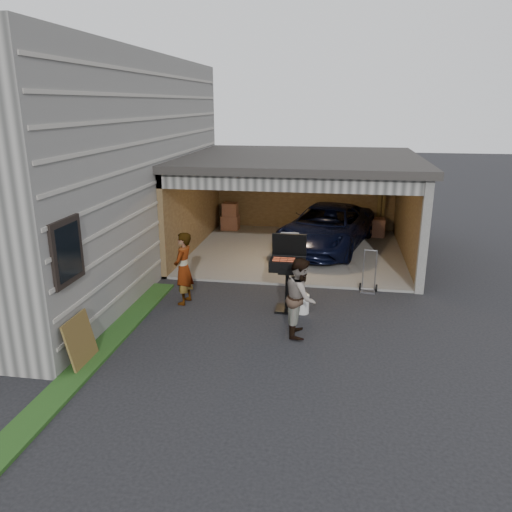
# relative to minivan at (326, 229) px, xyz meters

# --- Properties ---
(ground) EXTENTS (80.00, 80.00, 0.00)m
(ground) POSITION_rel_minivan_xyz_m (-1.60, -6.90, -0.65)
(ground) COLOR black
(ground) RESTS_ON ground
(house) EXTENTS (7.00, 11.00, 5.50)m
(house) POSITION_rel_minivan_xyz_m (-7.60, -2.90, 2.10)
(house) COLOR #474744
(house) RESTS_ON ground
(groundcover_strip) EXTENTS (0.50, 8.00, 0.06)m
(groundcover_strip) POSITION_rel_minivan_xyz_m (-3.85, -7.90, -0.62)
(groundcover_strip) COLOR #193814
(groundcover_strip) RESTS_ON ground
(garage) EXTENTS (6.80, 6.30, 2.90)m
(garage) POSITION_rel_minivan_xyz_m (-0.83, -0.11, 1.22)
(garage) COLOR #605E59
(garage) RESTS_ON ground
(minivan) EXTENTS (3.23, 5.06, 1.30)m
(minivan) POSITION_rel_minivan_xyz_m (0.00, 0.00, 0.00)
(minivan) COLOR black
(minivan) RESTS_ON ground
(woman) EXTENTS (0.46, 0.64, 1.64)m
(woman) POSITION_rel_minivan_xyz_m (-3.02, -4.85, 0.17)
(woman) COLOR #C7E9FA
(woman) RESTS_ON ground
(man) EXTENTS (0.63, 0.79, 1.55)m
(man) POSITION_rel_minivan_xyz_m (-0.32, -6.02, 0.13)
(man) COLOR #482C1C
(man) RESTS_ON ground
(bbq_grill) EXTENTS (0.74, 0.65, 1.66)m
(bbq_grill) POSITION_rel_minivan_xyz_m (-0.70, -4.86, 0.33)
(bbq_grill) COLOR black
(bbq_grill) RESTS_ON ground
(propane_tank) EXTENTS (0.29, 0.29, 0.41)m
(propane_tank) POSITION_rel_minivan_xyz_m (-0.34, -4.98, -0.44)
(propane_tank) COLOR silver
(propane_tank) RESTS_ON ground
(plywood_panel) EXTENTS (0.22, 0.80, 0.88)m
(plywood_panel) POSITION_rel_minivan_xyz_m (-3.94, -7.82, -0.21)
(plywood_panel) COLOR #503D1B
(plywood_panel) RESTS_ON ground
(hand_truck) EXTENTS (0.44, 0.35, 1.04)m
(hand_truck) POSITION_rel_minivan_xyz_m (1.12, -3.43, -0.45)
(hand_truck) COLOR gray
(hand_truck) RESTS_ON ground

